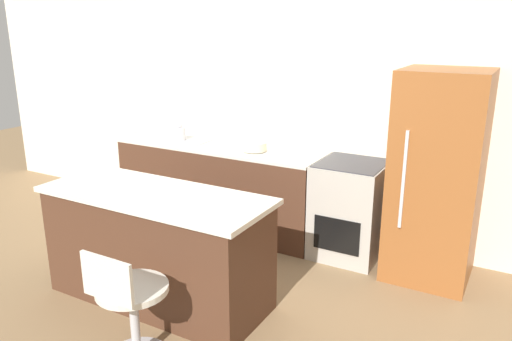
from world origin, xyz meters
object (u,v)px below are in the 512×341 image
object	(u,v)px
stool_chair	(130,309)
kettle	(179,132)
oven_range	(350,209)
refrigerator	(437,177)
mixing_bowl	(255,146)

from	to	relation	value
stool_chair	kettle	size ratio (longest dim) A/B	3.98
oven_range	kettle	xyz separation A→B (m)	(-1.93, -0.04, 0.53)
oven_range	stool_chair	xyz separation A→B (m)	(-0.67, -2.19, -0.06)
oven_range	stool_chair	bearing A→B (deg)	-106.96
oven_range	stool_chair	world-z (taller)	oven_range
oven_range	refrigerator	xyz separation A→B (m)	(0.74, -0.03, 0.44)
kettle	mixing_bowl	size ratio (longest dim) A/B	0.85
refrigerator	mixing_bowl	xyz separation A→B (m)	(-1.73, -0.01, 0.06)
kettle	mixing_bowl	distance (m)	0.94
oven_range	mixing_bowl	bearing A→B (deg)	-177.55
oven_range	kettle	world-z (taller)	kettle
refrigerator	stool_chair	distance (m)	2.63
refrigerator	kettle	size ratio (longest dim) A/B	8.62
oven_range	kettle	size ratio (longest dim) A/B	4.38
stool_chair	refrigerator	bearing A→B (deg)	56.96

